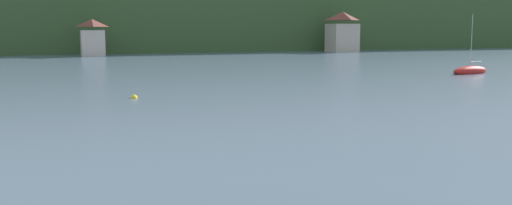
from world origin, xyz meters
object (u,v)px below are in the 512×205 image
Objects in this scene: shore_building_west at (92,38)px; mooring_buoy_mid at (134,98)px; sailboat_far_5 at (470,71)px; shore_building_westcentral at (342,32)px.

shore_building_west is 13.22× the size of mooring_buoy_mid.
mooring_buoy_mid is (-35.50, -8.54, -0.26)m from sailboat_far_5.
shore_building_westcentral is at bearing -117.91° from sailboat_far_5.
sailboat_far_5 is at bearing -56.94° from shore_building_west.
shore_building_westcentral reaches higher than sailboat_far_5.
sailboat_far_5 is at bearing 13.53° from mooring_buoy_mid.
shore_building_westcentral is 16.85× the size of mooring_buoy_mid.
mooring_buoy_mid is (-1.65, -60.54, -3.03)m from shore_building_west.
sailboat_far_5 is 13.50× the size of mooring_buoy_mid.
shore_building_westcentral reaches higher than shore_building_west.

